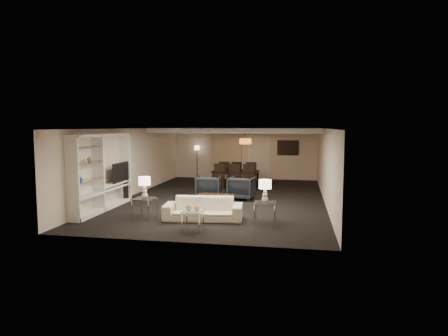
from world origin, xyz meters
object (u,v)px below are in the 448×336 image
at_px(television, 118,172).
at_px(table_lamp_right, 265,191).
at_px(chair_nm, 233,177).
at_px(vase_amber, 90,159).
at_px(floor_speaker, 126,185).
at_px(dining_table, 236,179).
at_px(chair_fl, 225,173).
at_px(chair_nr, 248,177).
at_px(floor_lamp, 197,162).
at_px(sofa, 203,209).
at_px(armchair_left, 208,187).
at_px(chair_fr, 252,174).
at_px(armchair_right, 242,188).
at_px(table_lamp_left, 145,188).
at_px(chair_fm, 238,173).
at_px(marble_table, 193,220).
at_px(chair_nl, 219,177).
at_px(vase_blue, 80,179).
at_px(side_table_left, 145,208).
at_px(side_table_right, 265,212).
at_px(coffee_table, 215,202).
at_px(pendant_light, 245,141).

bearing_deg(television, table_lamp_right, -108.68).
bearing_deg(chair_nm, vase_amber, -117.46).
relative_size(floor_speaker, dining_table, 0.59).
distance_m(vase_amber, chair_fl, 7.35).
relative_size(chair_nr, floor_lamp, 0.63).
xyz_separation_m(sofa, floor_lamp, (-2.36, 8.52, 0.50)).
xyz_separation_m(armchair_left, floor_lamp, (-1.76, 5.22, 0.42)).
bearing_deg(chair_fr, chair_fl, -1.61).
bearing_deg(armchair_right, floor_lamp, -54.01).
distance_m(table_lamp_left, chair_fr, 7.11).
distance_m(floor_speaker, chair_fm, 5.61).
xyz_separation_m(sofa, chair_nr, (0.56, 5.43, 0.20)).
bearing_deg(table_lamp_right, marble_table, -147.09).
distance_m(armchair_right, chair_fr, 3.43).
xyz_separation_m(table_lamp_left, chair_nl, (1.06, 5.43, -0.34)).
height_order(vase_blue, floor_speaker, vase_blue).
distance_m(table_lamp_right, chair_nr, 5.56).
height_order(side_table_left, marble_table, side_table_left).
bearing_deg(side_table_left, side_table_right, 0.00).
height_order(floor_speaker, chair_nm, floor_speaker).
bearing_deg(floor_speaker, chair_fr, 66.78).
height_order(side_table_left, vase_blue, vase_blue).
bearing_deg(television, armchair_left, -59.43).
bearing_deg(marble_table, vase_amber, 161.95).
bearing_deg(marble_table, coffee_table, 90.00).
xyz_separation_m(side_table_left, table_lamp_right, (3.40, 0.00, 0.58)).
distance_m(table_lamp_left, floor_speaker, 2.64).
bearing_deg(floor_speaker, side_table_left, -37.89).
xyz_separation_m(vase_blue, chair_nl, (2.70, 6.01, -0.63)).
height_order(chair_fl, chair_fr, same).
bearing_deg(chair_nr, sofa, -95.35).
distance_m(coffee_table, chair_fl, 5.18).
relative_size(coffee_table, chair_fl, 1.14).
bearing_deg(floor_speaker, armchair_left, 40.28).
relative_size(armchair_left, table_lamp_right, 1.44).
bearing_deg(floor_lamp, vase_amber, -96.58).
bearing_deg(chair_fl, pendant_light, -178.90).
bearing_deg(chair_fl, coffee_table, 92.46).
xyz_separation_m(floor_speaker, chair_fm, (3.19, 4.61, -0.07)).
height_order(floor_speaker, chair_nl, floor_speaker).
relative_size(armchair_left, television, 0.79).
relative_size(dining_table, chair_nl, 1.92).
distance_m(side_table_left, table_lamp_left, 0.58).
xyz_separation_m(dining_table, chair_nr, (0.60, -0.65, 0.17)).
height_order(side_table_left, floor_speaker, floor_speaker).
bearing_deg(pendant_light, chair_fm, -163.35).
distance_m(side_table_left, television, 2.47).
height_order(pendant_light, side_table_right, pendant_light).
relative_size(armchair_right, vase_amber, 4.91).
bearing_deg(chair_nm, floor_speaker, -130.19).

